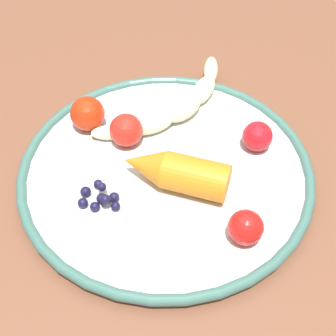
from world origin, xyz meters
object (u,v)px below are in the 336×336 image
(carrot_orange, at_px, (175,172))
(tomato_far, at_px, (257,136))
(dining_table, at_px, (153,207))
(tomato_mid, at_px, (246,227))
(tomato_near, at_px, (126,130))
(plate, at_px, (168,170))
(banana, at_px, (177,105))
(tomato_extra, at_px, (87,114))
(blueberry_pile, at_px, (100,197))

(carrot_orange, bearing_deg, tomato_far, 80.47)
(dining_table, height_order, tomato_far, tomato_far)
(tomato_mid, bearing_deg, tomato_near, -177.55)
(carrot_orange, relative_size, tomato_mid, 3.36)
(carrot_orange, bearing_deg, plate, 156.21)
(banana, bearing_deg, tomato_far, 15.77)
(tomato_extra, bearing_deg, tomato_far, 39.52)
(tomato_near, bearing_deg, tomato_extra, -159.96)
(plate, xyz_separation_m, tomato_extra, (-0.12, -0.03, 0.02))
(banana, distance_m, tomato_far, 0.11)
(dining_table, distance_m, carrot_orange, 0.13)
(tomato_near, distance_m, tomato_far, 0.16)
(tomato_mid, bearing_deg, tomato_extra, -173.55)
(dining_table, xyz_separation_m, carrot_orange, (0.05, -0.01, 0.12))
(plate, xyz_separation_m, tomato_far, (0.04, 0.10, 0.02))
(plate, height_order, blueberry_pile, blueberry_pile)
(dining_table, xyz_separation_m, tomato_extra, (-0.09, -0.03, 0.12))
(tomato_far, distance_m, tomato_extra, 0.21)
(carrot_orange, distance_m, tomato_far, 0.11)
(banana, xyz_separation_m, blueberry_pile, (0.06, -0.16, -0.01))
(dining_table, xyz_separation_m, plate, (0.03, 0.00, 0.10))
(banana, bearing_deg, blueberry_pile, -70.57)
(tomato_far, bearing_deg, tomato_mid, -52.11)
(dining_table, xyz_separation_m, tomato_mid, (0.15, 0.00, 0.12))
(banana, height_order, tomato_far, tomato_far)
(blueberry_pile, xyz_separation_m, tomato_mid, (0.14, 0.09, 0.01))
(dining_table, height_order, tomato_mid, tomato_mid)
(tomato_near, relative_size, tomato_extra, 0.94)
(dining_table, xyz_separation_m, tomato_near, (-0.04, -0.01, 0.12))
(blueberry_pile, height_order, tomato_extra, tomato_extra)
(dining_table, relative_size, blueberry_pile, 20.73)
(dining_table, bearing_deg, banana, 117.43)
(banana, distance_m, carrot_orange, 0.12)
(tomato_mid, xyz_separation_m, tomato_far, (-0.08, 0.11, -0.00))
(carrot_orange, height_order, tomato_far, carrot_orange)
(banana, distance_m, tomato_mid, 0.21)
(tomato_far, bearing_deg, banana, -164.23)
(banana, height_order, blueberry_pile, banana)
(dining_table, xyz_separation_m, blueberry_pile, (0.02, -0.09, 0.11))
(tomato_near, xyz_separation_m, tomato_mid, (0.19, 0.01, -0.00))
(dining_table, height_order, plate, plate)
(tomato_mid, relative_size, tomato_extra, 0.86)
(dining_table, bearing_deg, tomato_far, 56.11)
(plate, height_order, tomato_near, tomato_near)
(plate, bearing_deg, carrot_orange, -23.79)
(tomato_near, height_order, tomato_mid, tomato_near)
(tomato_near, distance_m, tomato_mid, 0.19)
(plate, bearing_deg, tomato_far, 67.41)
(tomato_mid, height_order, tomato_far, same)
(plate, bearing_deg, tomato_extra, -165.84)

